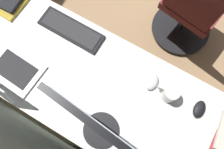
{
  "coord_description": "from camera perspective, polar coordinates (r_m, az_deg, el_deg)",
  "views": [
    {
      "loc": [
        -0.22,
        1.88,
        2.0
      ],
      "look_at": [
        -0.07,
        1.62,
        0.95
      ],
      "focal_mm": 35.77,
      "sensor_mm": 36.0,
      "label": 1
    }
  ],
  "objects": [
    {
      "name": "keyboard_main",
      "position": [
        1.44,
        -10.39,
        11.19
      ],
      "size": [
        0.42,
        0.14,
        0.02
      ],
      "color": "black",
      "rests_on": "desk"
    },
    {
      "name": "office_chair",
      "position": [
        1.93,
        19.51,
        15.43
      ],
      "size": [
        0.56,
        0.58,
        0.97
      ],
      "color": "maroon",
      "rests_on": "ground"
    },
    {
      "name": "coffee_mug",
      "position": [
        1.28,
        14.58,
        -4.77
      ],
      "size": [
        0.13,
        0.09,
        0.11
      ],
      "color": "silver",
      "rests_on": "desk"
    },
    {
      "name": "mouse_main",
      "position": [
        1.32,
        10.24,
        -1.93
      ],
      "size": [
        0.06,
        0.1,
        0.03
      ],
      "primitive_type": "ellipsoid",
      "color": "silver",
      "rests_on": "desk"
    },
    {
      "name": "drawer_pedestal",
      "position": [
        1.67,
        3.46,
        -10.55
      ],
      "size": [
        0.4,
        0.51,
        0.69
      ],
      "color": "white",
      "rests_on": "ground"
    },
    {
      "name": "mouse_spare",
      "position": [
        1.36,
        21.41,
        -8.23
      ],
      "size": [
        0.06,
        0.1,
        0.03
      ],
      "primitive_type": "ellipsoid",
      "color": "black",
      "rests_on": "desk"
    },
    {
      "name": "desk",
      "position": [
        1.36,
        -1.06,
        -4.99
      ],
      "size": [
        2.32,
        0.68,
        0.73
      ],
      "color": "white",
      "rests_on": "ground"
    },
    {
      "name": "monitor_primary",
      "position": [
        1.01,
        -3.45,
        -13.46
      ],
      "size": [
        0.53,
        0.2,
        0.46
      ],
      "color": "black",
      "rests_on": "desk"
    },
    {
      "name": "laptop_leftmost",
      "position": [
        1.4,
        -25.57,
        -0.12
      ],
      "size": [
        0.32,
        0.3,
        0.24
      ],
      "color": "silver",
      "rests_on": "desk"
    }
  ]
}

